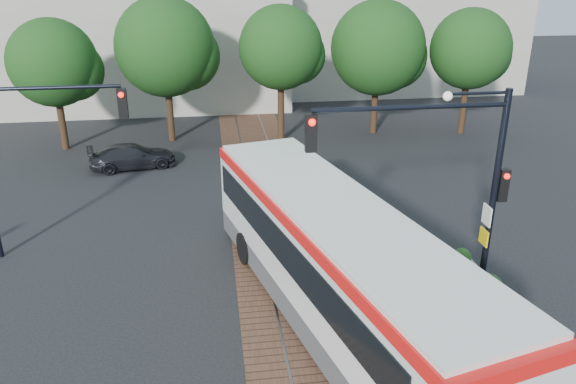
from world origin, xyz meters
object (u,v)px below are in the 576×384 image
Objects in this scene: signal_pole_left at (16,144)px; signal_pole_main at (453,169)px; traffic_island at (472,294)px; city_bus at (336,259)px; parked_car at (132,156)px.

signal_pole_main is at bearing -21.45° from signal_pole_left.
signal_pole_left is at bearing 159.64° from traffic_island.
signal_pole_main is 1.00× the size of signal_pole_left.
parked_car is (-6.88, 13.55, -1.31)m from city_bus.
traffic_island is at bearing -11.08° from city_bus.
signal_pole_main is 16.97m from parked_car.
parked_car is (-9.98, 13.25, -3.57)m from signal_pole_main.
signal_pole_left is (-12.23, 4.80, -0.29)m from signal_pole_main.
signal_pole_left is at bearing 152.93° from parked_car.
signal_pole_left is at bearing 136.83° from city_bus.
parked_car is at bearing 126.98° from signal_pole_main.
city_bus is at bearing -174.55° from signal_pole_main.
city_bus is 10.64m from signal_pole_left.
traffic_island is 3.95m from signal_pole_main.
signal_pole_main reaches higher than city_bus.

